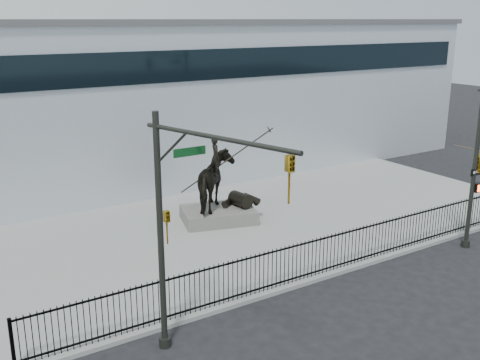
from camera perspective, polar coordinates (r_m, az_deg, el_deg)
ground at (r=20.77m, az=10.70°, el=-10.90°), size 120.00×120.00×0.00m
plaza at (r=25.79m, az=0.04°, el=-4.95°), size 30.00×12.00×0.15m
building at (r=36.04m, az=-11.28°, el=8.07°), size 44.00×14.00×9.00m
picket_fence at (r=21.22m, az=8.52°, el=-7.50°), size 22.10×0.10×1.50m
statue_plinth at (r=26.42m, az=-2.21°, el=-3.55°), size 3.81×3.10×0.62m
equestrian_statue at (r=25.94m, az=-2.11°, el=-0.19°), size 4.09×3.13×3.59m
traffic_signal_left at (r=15.06m, az=-5.98°, el=-4.58°), size 1.52×4.84×7.00m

